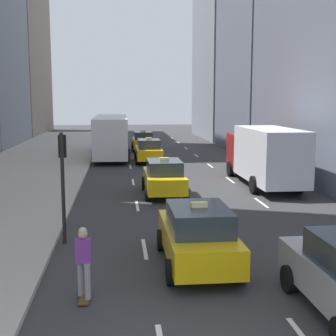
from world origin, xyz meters
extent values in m
cube|color=#ADAAA3|center=(-7.00, 27.00, 0.07)|extent=(8.00, 66.00, 0.15)
cube|color=white|center=(-0.20, 8.00, 0.01)|extent=(0.12, 2.00, 0.01)
cube|color=white|center=(-0.20, 14.00, 0.01)|extent=(0.12, 2.00, 0.01)
cube|color=white|center=(-0.20, 20.00, 0.01)|extent=(0.12, 2.00, 0.01)
cube|color=white|center=(-0.20, 26.00, 0.01)|extent=(0.12, 2.00, 0.01)
cube|color=white|center=(-0.20, 32.00, 0.01)|extent=(0.12, 2.00, 0.01)
cube|color=white|center=(-0.20, 38.00, 0.01)|extent=(0.12, 2.00, 0.01)
cube|color=white|center=(-0.20, 44.00, 0.01)|extent=(0.12, 2.00, 0.01)
cube|color=white|center=(-0.20, 50.00, 0.01)|extent=(0.12, 2.00, 0.01)
cube|color=white|center=(2.60, 8.00, 0.01)|extent=(0.12, 2.00, 0.01)
cube|color=white|center=(2.60, 14.00, 0.01)|extent=(0.12, 2.00, 0.01)
cube|color=white|center=(2.60, 20.00, 0.01)|extent=(0.12, 2.00, 0.01)
cube|color=white|center=(2.60, 26.00, 0.01)|extent=(0.12, 2.00, 0.01)
cube|color=white|center=(2.60, 32.00, 0.01)|extent=(0.12, 2.00, 0.01)
cube|color=white|center=(2.60, 38.00, 0.01)|extent=(0.12, 2.00, 0.01)
cube|color=white|center=(2.60, 44.00, 0.01)|extent=(0.12, 2.00, 0.01)
cube|color=white|center=(2.60, 50.00, 0.01)|extent=(0.12, 2.00, 0.01)
cube|color=white|center=(5.40, 8.00, 0.01)|extent=(0.12, 2.00, 0.01)
cube|color=white|center=(5.40, 14.00, 0.01)|extent=(0.12, 2.00, 0.01)
cube|color=white|center=(5.40, 20.00, 0.01)|extent=(0.12, 2.00, 0.01)
cube|color=white|center=(5.40, 26.00, 0.01)|extent=(0.12, 2.00, 0.01)
cube|color=white|center=(5.40, 32.00, 0.01)|extent=(0.12, 2.00, 0.01)
cube|color=white|center=(5.40, 38.00, 0.01)|extent=(0.12, 2.00, 0.01)
cube|color=white|center=(5.40, 44.00, 0.01)|extent=(0.12, 2.00, 0.01)
cube|color=white|center=(5.40, 50.00, 0.01)|extent=(0.12, 2.00, 0.01)
cube|color=gray|center=(-14.00, 58.75, 15.00)|extent=(6.00, 17.75, 30.00)
cube|color=slate|center=(12.00, 35.50, 10.90)|extent=(6.00, 13.10, 21.81)
cube|color=gray|center=(12.00, 50.30, 9.07)|extent=(6.00, 14.73, 18.14)
cube|color=yellow|center=(1.20, 28.25, 0.71)|extent=(1.80, 4.40, 0.76)
cube|color=#28333D|center=(1.20, 27.98, 1.41)|extent=(1.58, 2.29, 0.64)
cube|color=#F2E599|center=(1.20, 27.98, 1.80)|extent=(0.44, 0.20, 0.14)
cylinder|color=black|center=(0.30, 29.61, 0.33)|extent=(0.22, 0.66, 0.66)
cylinder|color=black|center=(2.10, 29.61, 0.33)|extent=(0.22, 0.66, 0.66)
cylinder|color=black|center=(0.30, 26.88, 0.33)|extent=(0.22, 0.66, 0.66)
cylinder|color=black|center=(2.10, 26.88, 0.33)|extent=(0.22, 0.66, 0.66)
cube|color=yellow|center=(1.20, 6.45, 0.71)|extent=(1.80, 4.40, 0.76)
cube|color=#28333D|center=(1.20, 6.19, 1.41)|extent=(1.58, 2.29, 0.64)
cube|color=#F2E599|center=(1.20, 6.19, 1.80)|extent=(0.44, 0.20, 0.14)
cylinder|color=black|center=(0.30, 7.81, 0.33)|extent=(0.22, 0.66, 0.66)
cylinder|color=black|center=(2.10, 7.81, 0.33)|extent=(0.22, 0.66, 0.66)
cylinder|color=black|center=(0.30, 5.09, 0.33)|extent=(0.22, 0.66, 0.66)
cylinder|color=black|center=(2.10, 5.09, 0.33)|extent=(0.22, 0.66, 0.66)
cube|color=yellow|center=(1.20, 36.34, 0.71)|extent=(1.80, 4.40, 0.76)
cube|color=#28333D|center=(1.20, 36.08, 1.41)|extent=(1.58, 2.29, 0.64)
cube|color=#F2E599|center=(1.20, 36.08, 1.80)|extent=(0.44, 0.20, 0.14)
cylinder|color=black|center=(0.30, 37.70, 0.33)|extent=(0.22, 0.66, 0.66)
cylinder|color=black|center=(2.10, 37.70, 0.33)|extent=(0.22, 0.66, 0.66)
cylinder|color=black|center=(0.30, 34.98, 0.33)|extent=(0.22, 0.66, 0.66)
cylinder|color=black|center=(2.10, 34.98, 0.33)|extent=(0.22, 0.66, 0.66)
cube|color=yellow|center=(1.20, 16.31, 0.71)|extent=(1.80, 4.40, 0.76)
cube|color=#28333D|center=(1.20, 16.05, 1.41)|extent=(1.58, 2.29, 0.64)
cube|color=#F2E599|center=(1.20, 16.05, 1.80)|extent=(0.44, 0.20, 0.14)
cylinder|color=black|center=(0.30, 17.67, 0.33)|extent=(0.22, 0.66, 0.66)
cylinder|color=black|center=(2.10, 17.67, 0.33)|extent=(0.22, 0.66, 0.66)
cylinder|color=black|center=(0.30, 14.95, 0.33)|extent=(0.22, 0.66, 0.66)
cylinder|color=black|center=(2.10, 14.95, 0.33)|extent=(0.22, 0.66, 0.66)
cylinder|color=black|center=(3.10, 4.36, 0.33)|extent=(0.22, 0.66, 0.66)
cube|color=silver|center=(-1.60, 31.91, 1.80)|extent=(2.50, 11.60, 2.90)
cube|color=#28333D|center=(-1.60, 37.66, 2.15)|extent=(2.30, 0.12, 1.40)
cube|color=#28333D|center=(-2.81, 31.91, 2.15)|extent=(0.08, 9.86, 1.10)
cube|color=yellow|center=(-1.60, 37.66, 3.05)|extent=(1.50, 0.10, 0.36)
cylinder|color=black|center=(-2.85, 35.51, 0.50)|extent=(0.30, 1.00, 1.00)
cylinder|color=black|center=(-0.35, 35.51, 0.50)|extent=(0.30, 1.00, 1.00)
cylinder|color=black|center=(-2.85, 28.72, 0.50)|extent=(0.30, 1.00, 1.00)
cylinder|color=black|center=(-0.35, 28.72, 0.50)|extent=(0.30, 1.00, 1.00)
cube|color=maroon|center=(6.80, 21.44, 1.50)|extent=(2.10, 2.40, 2.10)
cube|color=#28333D|center=(6.80, 22.59, 1.80)|extent=(1.90, 0.10, 0.90)
cube|color=silver|center=(6.80, 17.24, 1.80)|extent=(2.30, 6.00, 2.70)
cylinder|color=black|center=(5.75, 21.44, 0.45)|extent=(0.28, 0.90, 0.90)
cylinder|color=black|center=(7.85, 21.44, 0.45)|extent=(0.28, 0.90, 0.90)
cylinder|color=black|center=(5.65, 16.04, 0.45)|extent=(0.28, 0.90, 0.90)
cylinder|color=black|center=(7.95, 16.04, 0.45)|extent=(0.28, 0.90, 0.90)
cube|color=brown|center=(-1.80, 4.41, 0.05)|extent=(0.24, 0.80, 0.03)
cylinder|color=black|center=(-1.80, 4.69, 0.03)|extent=(0.18, 0.05, 0.05)
cylinder|color=black|center=(-1.80, 4.13, 0.03)|extent=(0.18, 0.05, 0.05)
cylinder|color=gray|center=(-1.89, 4.53, 0.48)|extent=(0.14, 0.14, 0.84)
cylinder|color=gray|center=(-1.71, 4.29, 0.48)|extent=(0.14, 0.14, 0.84)
cube|color=#72338C|center=(-1.80, 4.41, 1.19)|extent=(0.36, 0.22, 0.56)
sphere|color=tan|center=(-1.80, 4.41, 1.58)|extent=(0.22, 0.22, 0.22)
sphere|color=#B2AD9E|center=(-1.80, 4.41, 1.65)|extent=(0.20, 0.20, 0.20)
cylinder|color=black|center=(-2.75, 8.86, 1.80)|extent=(0.12, 0.12, 3.60)
cube|color=black|center=(-2.75, 9.04, 3.15)|extent=(0.24, 0.20, 0.72)
sphere|color=red|center=(-2.75, 9.15, 3.38)|extent=(0.14, 0.14, 0.14)
sphere|color=#4C3F14|center=(-2.75, 9.15, 3.15)|extent=(0.14, 0.14, 0.14)
sphere|color=#198C2D|center=(-2.75, 9.15, 2.92)|extent=(0.14, 0.14, 0.14)
camera|label=1|loc=(-0.93, -6.08, 4.63)|focal=50.00mm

